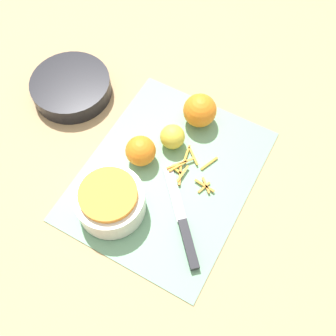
{
  "coord_description": "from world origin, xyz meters",
  "views": [
    {
      "loc": [
        -0.37,
        -0.2,
        0.83
      ],
      "look_at": [
        0.0,
        0.0,
        0.04
      ],
      "focal_mm": 42.0,
      "sensor_mm": 36.0,
      "label": 1
    }
  ],
  "objects": [
    {
      "name": "lemon",
      "position": [
        0.08,
        0.03,
        0.04
      ],
      "size": [
        0.06,
        0.06,
        0.06
      ],
      "color": "gold",
      "rests_on": "cutting_board"
    },
    {
      "name": "orange_left",
      "position": [
        0.17,
        0.01,
        0.05
      ],
      "size": [
        0.08,
        0.08,
        0.08
      ],
      "color": "orange",
      "rests_on": "cutting_board"
    },
    {
      "name": "bowl_speckled",
      "position": [
        -0.14,
        0.07,
        0.05
      ],
      "size": [
        0.15,
        0.15,
        0.08
      ],
      "color": "silver",
      "rests_on": "cutting_board"
    },
    {
      "name": "peel_pile",
      "position": [
        0.03,
        -0.04,
        0.01
      ],
      "size": [
        0.11,
        0.13,
        0.01
      ],
      "color": "orange",
      "rests_on": "cutting_board"
    },
    {
      "name": "orange_right",
      "position": [
        0.01,
        0.08,
        0.04
      ],
      "size": [
        0.07,
        0.07,
        0.07
      ],
      "color": "orange",
      "rests_on": "cutting_board"
    },
    {
      "name": "ground_plane",
      "position": [
        0.0,
        0.0,
        0.0
      ],
      "size": [
        4.0,
        4.0,
        0.0
      ],
      "primitive_type": "plane",
      "color": "tan"
    },
    {
      "name": "bowl_dark",
      "position": [
        0.09,
        0.34,
        0.02
      ],
      "size": [
        0.21,
        0.21,
        0.05
      ],
      "color": "black",
      "rests_on": "ground_plane"
    },
    {
      "name": "cutting_board",
      "position": [
        0.0,
        0.0,
        0.0
      ],
      "size": [
        0.47,
        0.38,
        0.01
      ],
      "color": "#75AD84",
      "rests_on": "ground_plane"
    },
    {
      "name": "knife",
      "position": [
        -0.11,
        -0.1,
        0.01
      ],
      "size": [
        0.2,
        0.19,
        0.02
      ],
      "rotation": [
        0.0,
        0.0,
        0.73
      ],
      "color": "#232328",
      "rests_on": "cutting_board"
    }
  ]
}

